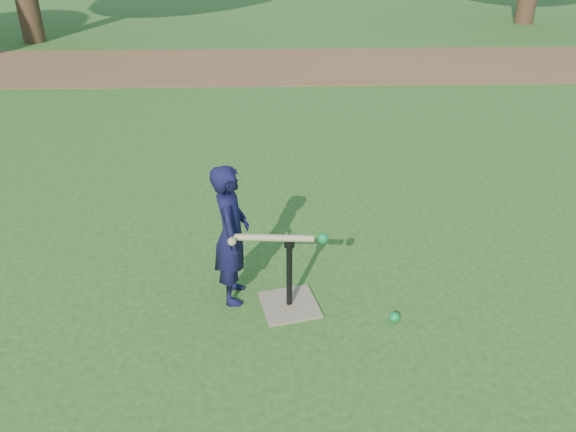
{
  "coord_description": "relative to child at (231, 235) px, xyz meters",
  "views": [
    {
      "loc": [
        -0.5,
        -3.79,
        2.77
      ],
      "look_at": [
        -0.36,
        0.07,
        0.65
      ],
      "focal_mm": 35.0,
      "sensor_mm": 36.0,
      "label": 1
    }
  ],
  "objects": [
    {
      "name": "ground",
      "position": [
        0.8,
        0.09,
        -0.58
      ],
      "size": [
        80.0,
        80.0,
        0.0
      ],
      "primitive_type": "plane",
      "color": "#285116",
      "rests_on": "ground"
    },
    {
      "name": "dirt_strip",
      "position": [
        0.8,
        7.59,
        -0.57
      ],
      "size": [
        24.0,
        3.0,
        0.01
      ],
      "primitive_type": "cube",
      "color": "brown",
      "rests_on": "ground"
    },
    {
      "name": "child",
      "position": [
        0.0,
        0.0,
        0.0
      ],
      "size": [
        0.28,
        0.42,
        1.15
      ],
      "primitive_type": "imported",
      "rotation": [
        0.0,
        0.0,
        1.57
      ],
      "color": "black",
      "rests_on": "ground"
    },
    {
      "name": "wiffle_ball_ground",
      "position": [
        1.23,
        -0.37,
        -0.54
      ],
      "size": [
        0.08,
        0.08,
        0.08
      ],
      "primitive_type": "sphere",
      "color": "#0B8335",
      "rests_on": "ground"
    },
    {
      "name": "batting_tee",
      "position": [
        0.44,
        -0.15,
        -0.47
      ],
      "size": [
        0.52,
        0.52,
        0.61
      ],
      "color": "#867255",
      "rests_on": "ground"
    },
    {
      "name": "swing_action",
      "position": [
        0.36,
        -0.18,
        0.07
      ],
      "size": [
        0.74,
        0.12,
        0.08
      ],
      "color": "tan",
      "rests_on": "ground"
    }
  ]
}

